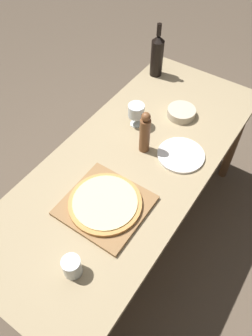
% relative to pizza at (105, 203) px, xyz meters
% --- Properties ---
extents(ground_plane, '(12.00, 12.00, 0.00)m').
position_rel_pizza_xyz_m(ground_plane, '(-0.05, 0.30, -0.80)').
color(ground_plane, brown).
extents(dining_table, '(0.74, 1.79, 0.77)m').
position_rel_pizza_xyz_m(dining_table, '(-0.05, 0.30, -0.13)').
color(dining_table, '#9E8966').
rests_on(dining_table, ground_plane).
extents(cutting_board, '(0.36, 0.35, 0.02)m').
position_rel_pizza_xyz_m(cutting_board, '(-0.00, 0.00, -0.02)').
color(cutting_board, olive).
rests_on(cutting_board, dining_table).
extents(pizza, '(0.33, 0.33, 0.02)m').
position_rel_pizza_xyz_m(pizza, '(0.00, 0.00, 0.00)').
color(pizza, '#C68947').
rests_on(pizza, cutting_board).
extents(wine_bottle, '(0.08, 0.08, 0.34)m').
position_rel_pizza_xyz_m(wine_bottle, '(-0.33, 0.99, 0.11)').
color(wine_bottle, black).
rests_on(wine_bottle, dining_table).
extents(pepper_mill, '(0.05, 0.05, 0.25)m').
position_rel_pizza_xyz_m(pepper_mill, '(-0.04, 0.40, 0.09)').
color(pepper_mill, brown).
rests_on(pepper_mill, dining_table).
extents(wine_glass, '(0.09, 0.09, 0.13)m').
position_rel_pizza_xyz_m(wine_glass, '(-0.18, 0.53, 0.07)').
color(wine_glass, silver).
rests_on(wine_glass, dining_table).
extents(small_bowl, '(0.16, 0.16, 0.05)m').
position_rel_pizza_xyz_m(small_bowl, '(-0.01, 0.73, -0.01)').
color(small_bowl, beige).
rests_on(small_bowl, dining_table).
extents(drinking_tumbler, '(0.08, 0.08, 0.09)m').
position_rel_pizza_xyz_m(drinking_tumbler, '(0.07, -0.31, 0.02)').
color(drinking_tumbler, silver).
rests_on(drinking_tumbler, dining_table).
extents(dinner_plate, '(0.24, 0.24, 0.01)m').
position_rel_pizza_xyz_m(dinner_plate, '(0.14, 0.46, -0.02)').
color(dinner_plate, white).
rests_on(dinner_plate, dining_table).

